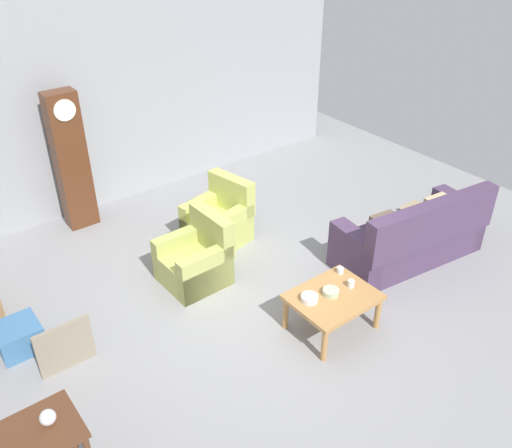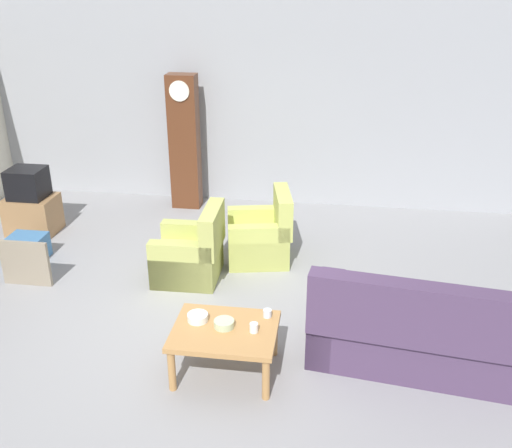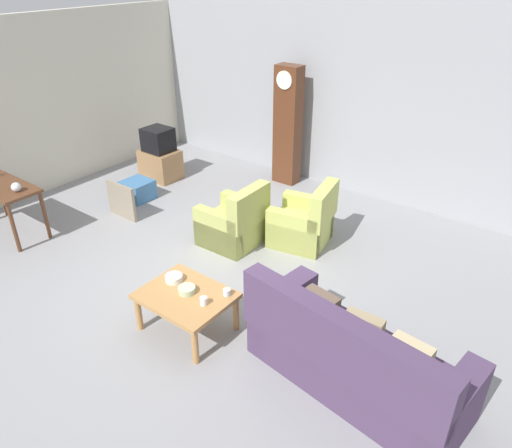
{
  "view_description": "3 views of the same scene",
  "coord_description": "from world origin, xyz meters",
  "views": [
    {
      "loc": [
        -3.23,
        -4.11,
        4.4
      ],
      "look_at": [
        0.36,
        0.56,
        0.74
      ],
      "focal_mm": 38.13,
      "sensor_mm": 36.0,
      "label": 1
    },
    {
      "loc": [
        1.3,
        -5.21,
        3.51
      ],
      "look_at": [
        0.44,
        0.76,
        0.82
      ],
      "focal_mm": 40.62,
      "sensor_mm": 36.0,
      "label": 2
    },
    {
      "loc": [
        3.48,
        -3.68,
        3.64
      ],
      "look_at": [
        0.37,
        0.41,
        0.77
      ],
      "focal_mm": 33.83,
      "sensor_mm": 36.0,
      "label": 3
    }
  ],
  "objects": [
    {
      "name": "garage_door_wall",
      "position": [
        0.0,
        3.6,
        1.6
      ],
      "size": [
        8.4,
        0.16,
        3.2
      ],
      "primitive_type": "cube",
      "color": "#9EA0A5",
      "rests_on": "ground_plane"
    },
    {
      "name": "glass_dome_cloche",
      "position": [
        -2.81,
        -0.87,
        0.85
      ],
      "size": [
        0.13,
        0.13,
        0.13
      ],
      "primitive_type": "sphere",
      "color": "silver",
      "rests_on": "console_table_dark"
    },
    {
      "name": "cup_white_porcelain",
      "position": [
        0.65,
        -0.85,
        0.52
      ],
      "size": [
        0.08,
        0.08,
        0.09
      ],
      "primitive_type": "cylinder",
      "color": "white",
      "rests_on": "coffee_table_wood"
    },
    {
      "name": "tv_stand_cabinet",
      "position": [
        -2.94,
        1.87,
        0.27
      ],
      "size": [
        0.68,
        0.52,
        0.53
      ],
      "primitive_type": "cube",
      "color": "#997047",
      "rests_on": "ground_plane"
    },
    {
      "name": "pegboard_wall_left",
      "position": [
        -4.2,
        0.4,
        1.44
      ],
      "size": [
        0.12,
        6.4,
        2.88
      ],
      "primitive_type": "cube",
      "color": "beige",
      "rests_on": "ground_plane"
    },
    {
      "name": "grandfather_clock",
      "position": [
        -1.01,
        3.15,
        1.04
      ],
      "size": [
        0.44,
        0.3,
        2.07
      ],
      "color": "#562D19",
      "rests_on": "ground_plane"
    },
    {
      "name": "cup_blue_rimmed",
      "position": [
        0.75,
        -0.59,
        0.51
      ],
      "size": [
        0.08,
        0.08,
        0.07
      ],
      "primitive_type": "cylinder",
      "color": "silver",
      "rests_on": "coffee_table_wood"
    },
    {
      "name": "coffee_table_wood",
      "position": [
        0.38,
        -0.85,
        0.4
      ],
      "size": [
        0.96,
        0.76,
        0.47
      ],
      "color": "#B27F47",
      "rests_on": "ground_plane"
    },
    {
      "name": "console_table_dark",
      "position": [
        -3.24,
        -0.89,
        0.67
      ],
      "size": [
        1.3,
        0.56,
        0.78
      ],
      "color": "#56331E",
      "rests_on": "ground_plane"
    },
    {
      "name": "storage_box_blue",
      "position": [
        -2.6,
        1.02,
        0.16
      ],
      "size": [
        0.46,
        0.45,
        0.32
      ],
      "primitive_type": "cube",
      "color": "teal",
      "rests_on": "ground_plane"
    },
    {
      "name": "bowl_white_stacked",
      "position": [
        0.11,
        -0.75,
        0.51
      ],
      "size": [
        0.2,
        0.2,
        0.07
      ],
      "primitive_type": "cylinder",
      "color": "white",
      "rests_on": "coffee_table_wood"
    },
    {
      "name": "framed_picture_leaning",
      "position": [
        -2.28,
        0.43,
        0.28
      ],
      "size": [
        0.6,
        0.05,
        0.57
      ],
      "primitive_type": "cube",
      "color": "gray",
      "rests_on": "ground_plane"
    },
    {
      "name": "armchair_olive_far",
      "position": [
        0.41,
        1.5,
        0.31
      ],
      "size": [
        0.92,
        0.9,
        0.92
      ],
      "color": "#BBC35F",
      "rests_on": "ground_plane"
    },
    {
      "name": "ground_plane",
      "position": [
        0.0,
        0.0,
        0.0
      ],
      "size": [
        10.4,
        10.4,
        0.0
      ],
      "primitive_type": "plane",
      "color": "gray"
    },
    {
      "name": "bowl_shallow_green",
      "position": [
        0.37,
        -0.82,
        0.51
      ],
      "size": [
        0.19,
        0.19,
        0.07
      ],
      "primitive_type": "cylinder",
      "color": "#B2C69E",
      "rests_on": "coffee_table_wood"
    },
    {
      "name": "armchair_olive_near",
      "position": [
        -0.37,
        0.88,
        0.31
      ],
      "size": [
        0.81,
        0.78,
        0.92
      ],
      "color": "tan",
      "rests_on": "ground_plane"
    },
    {
      "name": "tv_crt",
      "position": [
        -2.94,
        1.87,
        0.74
      ],
      "size": [
        0.48,
        0.44,
        0.42
      ],
      "primitive_type": "cube",
      "color": "black",
      "rests_on": "tv_stand_cabinet"
    },
    {
      "name": "couch_floral",
      "position": [
        2.21,
        -0.51,
        0.36
      ],
      "size": [
        2.2,
        1.14,
        1.04
      ],
      "color": "#4C3856",
      "rests_on": "ground_plane"
    }
  ]
}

